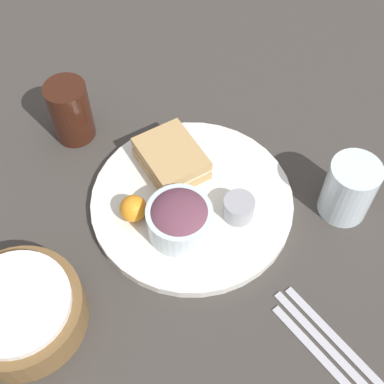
# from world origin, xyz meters

# --- Properties ---
(ground_plane) EXTENTS (4.00, 4.00, 0.00)m
(ground_plane) POSITION_xyz_m (0.00, 0.00, 0.00)
(ground_plane) COLOR #3D3833
(plate) EXTENTS (0.34, 0.34, 0.02)m
(plate) POSITION_xyz_m (0.00, 0.00, 0.01)
(plate) COLOR white
(plate) RESTS_ON ground_plane
(sandwich) EXTENTS (0.12, 0.10, 0.04)m
(sandwich) POSITION_xyz_m (0.08, -0.00, 0.04)
(sandwich) COLOR tan
(sandwich) RESTS_ON plate
(salad_bowl) EXTENTS (0.10, 0.10, 0.07)m
(salad_bowl) POSITION_xyz_m (-0.04, 0.04, 0.05)
(salad_bowl) COLOR silver
(salad_bowl) RESTS_ON plate
(dressing_cup) EXTENTS (0.05, 0.05, 0.04)m
(dressing_cup) POSITION_xyz_m (-0.06, -0.05, 0.04)
(dressing_cup) COLOR #99999E
(dressing_cup) RESTS_ON plate
(orange_wedge) EXTENTS (0.04, 0.04, 0.04)m
(orange_wedge) POSITION_xyz_m (0.01, 0.10, 0.04)
(orange_wedge) COLOR orange
(orange_wedge) RESTS_ON plate
(drink_glass) EXTENTS (0.07, 0.07, 0.12)m
(drink_glass) POSITION_xyz_m (0.24, 0.12, 0.06)
(drink_glass) COLOR #38190F
(drink_glass) RESTS_ON ground_plane
(bread_basket) EXTENTS (0.18, 0.18, 0.07)m
(bread_basket) POSITION_xyz_m (-0.07, 0.31, 0.03)
(bread_basket) COLOR brown
(bread_basket) RESTS_ON ground_plane
(fork) EXTENTS (0.20, 0.05, 0.01)m
(fork) POSITION_xyz_m (-0.30, -0.08, 0.00)
(fork) COLOR #B2B2B7
(fork) RESTS_ON ground_plane
(knife) EXTENTS (0.20, 0.05, 0.01)m
(knife) POSITION_xyz_m (-0.30, -0.06, 0.00)
(knife) COLOR #B2B2B7
(knife) RESTS_ON ground_plane
(spoon) EXTENTS (0.18, 0.05, 0.01)m
(spoon) POSITION_xyz_m (-0.31, -0.04, 0.00)
(spoon) COLOR #B2B2B7
(spoon) RESTS_ON ground_plane
(water_glass) EXTENTS (0.08, 0.08, 0.11)m
(water_glass) POSITION_xyz_m (-0.12, -0.22, 0.05)
(water_glass) COLOR silver
(water_glass) RESTS_ON ground_plane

